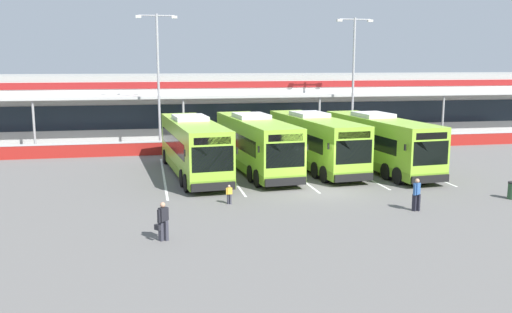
{
  "coord_description": "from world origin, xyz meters",
  "views": [
    {
      "loc": [
        -9.34,
        -29.28,
        7.22
      ],
      "look_at": [
        -2.95,
        3.0,
        1.6
      ],
      "focal_mm": 38.86,
      "sensor_mm": 36.0,
      "label": 1
    }
  ],
  "objects_px": {
    "coach_bus_left_centre": "(255,145)",
    "lamp_post_west": "(158,74)",
    "coach_bus_leftmost": "(193,148)",
    "coach_bus_right_centre": "(379,143)",
    "pedestrian_with_handbag": "(163,221)",
    "pedestrian_in_dark_coat": "(417,194)",
    "pedestrian_child": "(229,194)",
    "lamp_post_centre": "(353,73)",
    "coach_bus_centre": "(314,142)"
  },
  "relations": [
    {
      "from": "coach_bus_leftmost",
      "to": "coach_bus_centre",
      "type": "relative_size",
      "value": 1.0
    },
    {
      "from": "coach_bus_right_centre",
      "to": "coach_bus_leftmost",
      "type": "bearing_deg",
      "value": 177.92
    },
    {
      "from": "coach_bus_left_centre",
      "to": "lamp_post_west",
      "type": "height_order",
      "value": "lamp_post_west"
    },
    {
      "from": "coach_bus_centre",
      "to": "coach_bus_right_centre",
      "type": "relative_size",
      "value": 1.0
    },
    {
      "from": "coach_bus_right_centre",
      "to": "pedestrian_in_dark_coat",
      "type": "bearing_deg",
      "value": -103.73
    },
    {
      "from": "pedestrian_in_dark_coat",
      "to": "pedestrian_child",
      "type": "relative_size",
      "value": 1.61
    },
    {
      "from": "coach_bus_centre",
      "to": "pedestrian_with_handbag",
      "type": "distance_m",
      "value": 17.66
    },
    {
      "from": "pedestrian_in_dark_coat",
      "to": "lamp_post_centre",
      "type": "height_order",
      "value": "lamp_post_centre"
    },
    {
      "from": "pedestrian_with_handbag",
      "to": "pedestrian_in_dark_coat",
      "type": "height_order",
      "value": "same"
    },
    {
      "from": "lamp_post_centre",
      "to": "pedestrian_child",
      "type": "bearing_deg",
      "value": -126.22
    },
    {
      "from": "coach_bus_left_centre",
      "to": "coach_bus_right_centre",
      "type": "distance_m",
      "value": 8.43
    },
    {
      "from": "coach_bus_right_centre",
      "to": "lamp_post_west",
      "type": "xyz_separation_m",
      "value": [
        -14.39,
        10.85,
        4.5
      ]
    },
    {
      "from": "pedestrian_in_dark_coat",
      "to": "lamp_post_west",
      "type": "height_order",
      "value": "lamp_post_west"
    },
    {
      "from": "coach_bus_left_centre",
      "to": "coach_bus_right_centre",
      "type": "bearing_deg",
      "value": -6.27
    },
    {
      "from": "pedestrian_with_handbag",
      "to": "pedestrian_child",
      "type": "xyz_separation_m",
      "value": [
        3.53,
        5.38,
        -0.32
      ]
    },
    {
      "from": "coach_bus_left_centre",
      "to": "coach_bus_right_centre",
      "type": "xyz_separation_m",
      "value": [
        8.38,
        -0.92,
        0.0
      ]
    },
    {
      "from": "pedestrian_with_handbag",
      "to": "lamp_post_centre",
      "type": "height_order",
      "value": "lamp_post_centre"
    },
    {
      "from": "pedestrian_with_handbag",
      "to": "pedestrian_in_dark_coat",
      "type": "distance_m",
      "value": 12.55
    },
    {
      "from": "coach_bus_right_centre",
      "to": "coach_bus_left_centre",
      "type": "bearing_deg",
      "value": 173.73
    },
    {
      "from": "coach_bus_leftmost",
      "to": "lamp_post_west",
      "type": "distance_m",
      "value": 11.48
    },
    {
      "from": "coach_bus_centre",
      "to": "pedestrian_child",
      "type": "relative_size",
      "value": 12.28
    },
    {
      "from": "coach_bus_leftmost",
      "to": "pedestrian_with_handbag",
      "type": "distance_m",
      "value": 13.44
    },
    {
      "from": "pedestrian_with_handbag",
      "to": "lamp_post_west",
      "type": "relative_size",
      "value": 0.15
    },
    {
      "from": "pedestrian_in_dark_coat",
      "to": "lamp_post_west",
      "type": "distance_m",
      "value": 24.98
    },
    {
      "from": "coach_bus_right_centre",
      "to": "pedestrian_child",
      "type": "height_order",
      "value": "coach_bus_right_centre"
    },
    {
      "from": "coach_bus_left_centre",
      "to": "pedestrian_with_handbag",
      "type": "bearing_deg",
      "value": -115.53
    },
    {
      "from": "pedestrian_with_handbag",
      "to": "pedestrian_in_dark_coat",
      "type": "xyz_separation_m",
      "value": [
        12.35,
        2.27,
        0.02
      ]
    },
    {
      "from": "coach_bus_left_centre",
      "to": "coach_bus_centre",
      "type": "height_order",
      "value": "same"
    },
    {
      "from": "coach_bus_leftmost",
      "to": "lamp_post_west",
      "type": "bearing_deg",
      "value": 100.09
    },
    {
      "from": "coach_bus_centre",
      "to": "coach_bus_left_centre",
      "type": "bearing_deg",
      "value": -175.37
    },
    {
      "from": "coach_bus_leftmost",
      "to": "pedestrian_in_dark_coat",
      "type": "relative_size",
      "value": 7.61
    },
    {
      "from": "pedestrian_child",
      "to": "coach_bus_leftmost",
      "type": "bearing_deg",
      "value": 98.5
    },
    {
      "from": "pedestrian_in_dark_coat",
      "to": "coach_bus_right_centre",
      "type": "bearing_deg",
      "value": 76.27
    },
    {
      "from": "lamp_post_west",
      "to": "lamp_post_centre",
      "type": "bearing_deg",
      "value": 2.35
    },
    {
      "from": "pedestrian_in_dark_coat",
      "to": "lamp_post_centre",
      "type": "relative_size",
      "value": 0.15
    },
    {
      "from": "coach_bus_left_centre",
      "to": "lamp_post_centre",
      "type": "xyz_separation_m",
      "value": [
        10.85,
        10.62,
        4.5
      ]
    },
    {
      "from": "lamp_post_centre",
      "to": "coach_bus_centre",
      "type": "bearing_deg",
      "value": -122.88
    },
    {
      "from": "lamp_post_west",
      "to": "lamp_post_centre",
      "type": "distance_m",
      "value": 16.87
    },
    {
      "from": "pedestrian_with_handbag",
      "to": "lamp_post_centre",
      "type": "xyz_separation_m",
      "value": [
        17.37,
        24.28,
        5.43
      ]
    },
    {
      "from": "coach_bus_leftmost",
      "to": "pedestrian_with_handbag",
      "type": "relative_size",
      "value": 7.61
    },
    {
      "from": "lamp_post_west",
      "to": "coach_bus_centre",
      "type": "bearing_deg",
      "value": -43.2
    },
    {
      "from": "lamp_post_centre",
      "to": "coach_bus_left_centre",
      "type": "bearing_deg",
      "value": -135.6
    },
    {
      "from": "coach_bus_leftmost",
      "to": "coach_bus_right_centre",
      "type": "bearing_deg",
      "value": -2.08
    },
    {
      "from": "coach_bus_left_centre",
      "to": "pedestrian_child",
      "type": "distance_m",
      "value": 8.89
    },
    {
      "from": "coach_bus_leftmost",
      "to": "coach_bus_right_centre",
      "type": "distance_m",
      "value": 12.55
    },
    {
      "from": "coach_bus_centre",
      "to": "lamp_post_centre",
      "type": "relative_size",
      "value": 1.12
    },
    {
      "from": "coach_bus_left_centre",
      "to": "pedestrian_in_dark_coat",
      "type": "height_order",
      "value": "coach_bus_left_centre"
    },
    {
      "from": "pedestrian_child",
      "to": "pedestrian_in_dark_coat",
      "type": "bearing_deg",
      "value": -19.45
    },
    {
      "from": "coach_bus_right_centre",
      "to": "coach_bus_centre",
      "type": "bearing_deg",
      "value": 163.21
    },
    {
      "from": "coach_bus_right_centre",
      "to": "pedestrian_child",
      "type": "distance_m",
      "value": 13.6
    }
  ]
}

